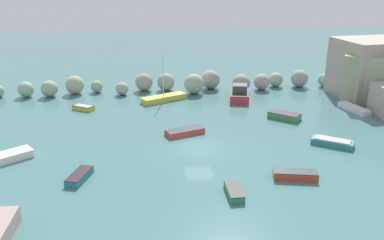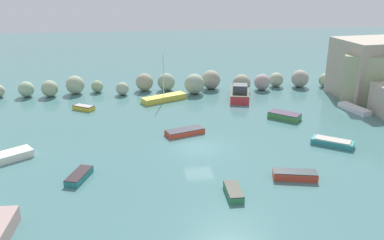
{
  "view_description": "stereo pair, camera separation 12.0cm",
  "coord_description": "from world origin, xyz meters",
  "views": [
    {
      "loc": [
        -5.13,
        -32.7,
        14.59
      ],
      "look_at": [
        0.0,
        4.69,
        1.0
      ],
      "focal_mm": 37.98,
      "sensor_mm": 36.0,
      "label": 1
    },
    {
      "loc": [
        -5.01,
        -32.72,
        14.59
      ],
      "look_at": [
        0.0,
        4.69,
        1.0
      ],
      "focal_mm": 37.98,
      "sensor_mm": 36.0,
      "label": 2
    }
  ],
  "objects": [
    {
      "name": "moored_boat_7",
      "position": [
        12.04,
        -0.96,
        0.29
      ],
      "size": [
        3.71,
        3.23,
        0.59
      ],
      "rotation": [
        0.0,
        0.0,
        5.65
      ],
      "color": "teal",
      "rests_on": "cove_water"
    },
    {
      "name": "moored_boat_4",
      "position": [
        18.91,
        7.93,
        0.28
      ],
      "size": [
        2.14,
        4.26,
        0.57
      ],
      "rotation": [
        0.0,
        0.0,
        4.95
      ],
      "color": "white",
      "rests_on": "cove_water"
    },
    {
      "name": "moored_boat_6",
      "position": [
        7.27,
        14.39,
        0.69
      ],
      "size": [
        3.49,
        5.88,
        1.94
      ],
      "rotation": [
        0.0,
        0.0,
        4.47
      ],
      "color": "red",
      "rests_on": "cove_water"
    },
    {
      "name": "moored_boat_8",
      "position": [
        10.21,
        6.49,
        0.35
      ],
      "size": [
        3.46,
        3.34,
        0.7
      ],
      "rotation": [
        0.0,
        0.0,
        2.4
      ],
      "color": "#3E8242",
      "rests_on": "cove_water"
    },
    {
      "name": "rock_breakwater",
      "position": [
        0.51,
        18.79,
        1.11
      ],
      "size": [
        44.63,
        4.76,
        2.57
      ],
      "color": "#9FA989",
      "rests_on": "ground"
    },
    {
      "name": "moored_boat_5",
      "position": [
        -0.86,
        3.53,
        0.25
      ],
      "size": [
        3.97,
        2.53,
        0.51
      ],
      "rotation": [
        0.0,
        0.0,
        3.48
      ],
      "color": "#C8422C",
      "rests_on": "cove_water"
    },
    {
      "name": "moored_boat_3",
      "position": [
        6.34,
        -6.6,
        0.31
      ],
      "size": [
        3.45,
        1.85,
        0.63
      ],
      "rotation": [
        0.0,
        0.0,
        6.05
      ],
      "color": "#C53E2A",
      "rests_on": "cove_water"
    },
    {
      "name": "moored_boat_2",
      "position": [
        -16.07,
        -0.26,
        0.32
      ],
      "size": [
        3.97,
        3.4,
        0.64
      ],
      "rotation": [
        0.0,
        0.0,
        0.6
      ],
      "color": "white",
      "rests_on": "cove_water"
    },
    {
      "name": "moored_boat_11",
      "position": [
        -9.82,
        -4.5,
        0.26
      ],
      "size": [
        1.93,
        3.02,
        0.51
      ],
      "rotation": [
        0.0,
        0.0,
        4.38
      ],
      "color": "teal",
      "rests_on": "cove_water"
    },
    {
      "name": "moored_boat_0",
      "position": [
        1.18,
        -8.36,
        0.26
      ],
      "size": [
        1.06,
        2.52,
        0.51
      ],
      "rotation": [
        0.0,
        0.0,
        4.69
      ],
      "color": "#328556",
      "rests_on": "cove_water"
    },
    {
      "name": "channel_buoy",
      "position": [
        7.34,
        14.17,
        0.34
      ],
      "size": [
        0.69,
        0.69,
        0.69
      ],
      "primitive_type": "sphere",
      "color": "#E04C28",
      "rests_on": "cove_water"
    },
    {
      "name": "moored_boat_10",
      "position": [
        -11.43,
        12.54,
        0.27
      ],
      "size": [
        2.65,
        2.21,
        0.51
      ],
      "rotation": [
        0.0,
        0.0,
        2.57
      ],
      "color": "gold",
      "rests_on": "cove_water"
    },
    {
      "name": "cove_water",
      "position": [
        0.0,
        0.0,
        0.0
      ],
      "size": [
        160.0,
        160.0,
        0.0
      ],
      "primitive_type": "plane",
      "color": "#457576",
      "rests_on": "ground"
    },
    {
      "name": "moored_boat_1",
      "position": [
        -2.1,
        14.78,
        0.36
      ],
      "size": [
        5.66,
        3.8,
        5.77
      ],
      "rotation": [
        0.0,
        0.0,
        3.6
      ],
      "color": "gold",
      "rests_on": "cove_water"
    }
  ]
}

